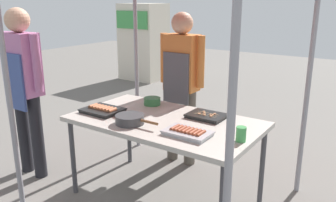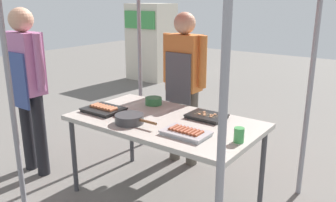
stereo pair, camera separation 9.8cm
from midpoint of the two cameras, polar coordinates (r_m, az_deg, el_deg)
ground_plane at (r=3.31m, az=0.35°, el=-15.34°), size 18.00×18.00×0.00m
stall_table at (r=3.01m, az=0.37°, el=-3.93°), size 1.60×0.90×0.75m
tray_grilled_sausages at (r=2.65m, az=3.96°, el=-5.11°), size 0.35×0.22×0.05m
tray_meat_skewers at (r=3.04m, az=7.17°, el=-2.46°), size 0.32×0.24×0.04m
tray_pork_links at (r=3.23m, az=-9.52°, el=-1.32°), size 0.35×0.28×0.06m
cooking_wok at (r=2.89m, az=-5.26°, el=-2.85°), size 0.40×0.24×0.07m
condiment_bowl at (r=3.39m, az=-1.53°, el=-0.01°), size 0.16×0.16×0.07m
drink_cup_near_edge at (r=2.56m, az=12.49°, el=-5.40°), size 0.07×0.07×0.11m
vendor_woman at (r=3.66m, az=3.34°, el=3.90°), size 0.52×0.23×1.61m
customer_nearby at (r=3.66m, az=-21.09°, el=3.39°), size 0.52×0.23×1.66m
neighbor_stall_left at (r=7.88m, az=-2.36°, el=9.56°), size 0.90×0.77×1.64m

